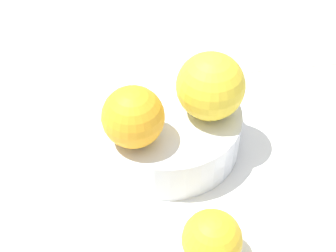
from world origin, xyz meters
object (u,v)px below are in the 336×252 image
(fruit_bowl, at_px, (168,130))
(orange_in_bowl_1, at_px, (133,117))
(orange_loose_0, at_px, (212,239))
(folded_napkin, at_px, (278,40))
(orange_in_bowl_0, at_px, (211,86))

(fruit_bowl, height_order, orange_in_bowl_1, orange_in_bowl_1)
(fruit_bowl, xyz_separation_m, orange_loose_0, (-0.10, 0.14, 0.00))
(orange_loose_0, bearing_deg, folded_napkin, -87.95)
(fruit_bowl, distance_m, folded_napkin, 0.29)
(fruit_bowl, xyz_separation_m, orange_in_bowl_1, (0.02, 0.05, 0.07))
(orange_in_bowl_0, xyz_separation_m, folded_napkin, (-0.04, -0.26, -0.10))
(fruit_bowl, distance_m, orange_in_bowl_1, 0.09)
(fruit_bowl, height_order, orange_in_bowl_0, orange_in_bowl_0)
(fruit_bowl, xyz_separation_m, orange_in_bowl_0, (-0.05, -0.02, 0.07))
(orange_in_bowl_1, bearing_deg, orange_loose_0, 145.89)
(fruit_bowl, height_order, folded_napkin, fruit_bowl)
(orange_in_bowl_0, relative_size, folded_napkin, 0.55)
(orange_in_bowl_1, bearing_deg, folded_napkin, -107.74)
(orange_loose_0, height_order, folded_napkin, orange_loose_0)
(folded_napkin, bearing_deg, orange_in_bowl_0, 81.26)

